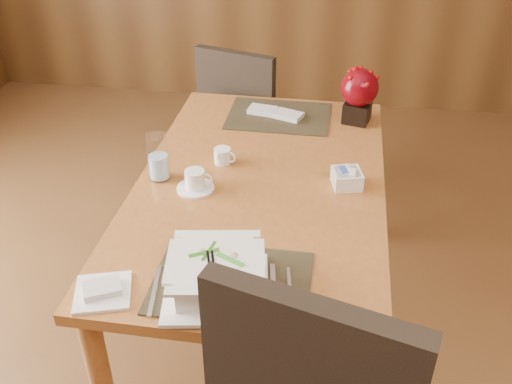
% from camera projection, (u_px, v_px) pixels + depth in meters
% --- Properties ---
extents(dining_table, '(0.90, 1.50, 0.75)m').
position_uv_depth(dining_table, '(260.00, 203.00, 2.14)').
color(dining_table, '#A8642E').
rests_on(dining_table, ground).
extents(placemat_near, '(0.45, 0.33, 0.01)m').
position_uv_depth(placemat_near, '(232.00, 282.00, 1.63)').
color(placemat_near, black).
rests_on(placemat_near, dining_table).
extents(placemat_far, '(0.45, 0.33, 0.01)m').
position_uv_depth(placemat_far, '(279.00, 116.00, 2.54)').
color(placemat_far, black).
rests_on(placemat_far, dining_table).
extents(soup_setting, '(0.33, 0.33, 0.12)m').
position_uv_depth(soup_setting, '(216.00, 276.00, 1.57)').
color(soup_setting, white).
rests_on(soup_setting, dining_table).
extents(coffee_cup, '(0.13, 0.13, 0.08)m').
position_uv_depth(coffee_cup, '(195.00, 181.00, 2.03)').
color(coffee_cup, white).
rests_on(coffee_cup, dining_table).
extents(water_glass, '(0.10, 0.10, 0.18)m').
position_uv_depth(water_glass, '(158.00, 157.00, 2.06)').
color(water_glass, white).
rests_on(water_glass, dining_table).
extents(creamer_jug, '(0.11, 0.11, 0.06)m').
position_uv_depth(creamer_jug, '(222.00, 156.00, 2.19)').
color(creamer_jug, white).
rests_on(creamer_jug, dining_table).
extents(sugar_caddy, '(0.12, 0.12, 0.06)m').
position_uv_depth(sugar_caddy, '(347.00, 179.00, 2.05)').
color(sugar_caddy, white).
rests_on(sugar_caddy, dining_table).
extents(berry_decor, '(0.16, 0.16, 0.24)m').
position_uv_depth(berry_decor, '(359.00, 93.00, 2.43)').
color(berry_decor, black).
rests_on(berry_decor, dining_table).
extents(napkins_far, '(0.26, 0.15, 0.02)m').
position_uv_depth(napkins_far, '(277.00, 113.00, 2.53)').
color(napkins_far, silver).
rests_on(napkins_far, dining_table).
extents(bread_plate, '(0.19, 0.19, 0.01)m').
position_uv_depth(bread_plate, '(103.00, 292.00, 1.60)').
color(bread_plate, white).
rests_on(bread_plate, dining_table).
extents(far_chair, '(0.54, 0.54, 0.94)m').
position_uv_depth(far_chair, '(246.00, 120.00, 3.01)').
color(far_chair, black).
rests_on(far_chair, ground).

